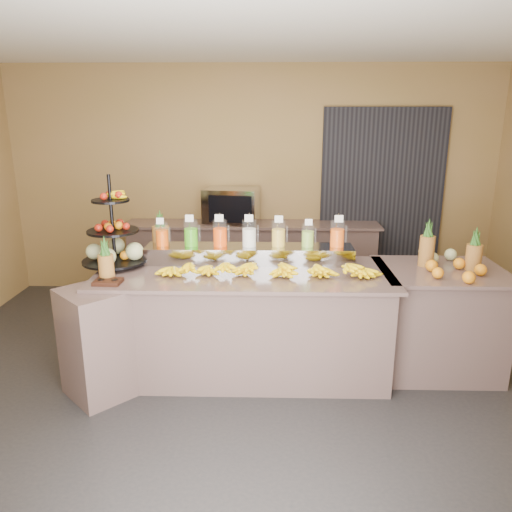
{
  "coord_description": "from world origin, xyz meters",
  "views": [
    {
      "loc": [
        0.2,
        -3.73,
        2.22
      ],
      "look_at": [
        0.1,
        0.3,
        1.07
      ],
      "focal_mm": 35.0,
      "sensor_mm": 36.0,
      "label": 1
    }
  ],
  "objects_px": {
    "fruit_stand": "(118,243)",
    "right_fruit_pile": "(451,262)",
    "banana_heap": "(268,267)",
    "condiment_caddy": "(108,282)",
    "pitcher_tray": "(249,254)",
    "oven_warmer": "(232,206)"
  },
  "relations": [
    {
      "from": "condiment_caddy",
      "to": "right_fruit_pile",
      "type": "xyz_separation_m",
      "value": [
        2.81,
        0.39,
        0.07
      ]
    },
    {
      "from": "pitcher_tray",
      "to": "fruit_stand",
      "type": "relative_size",
      "value": 2.31
    },
    {
      "from": "pitcher_tray",
      "to": "banana_heap",
      "type": "distance_m",
      "value": 0.4
    },
    {
      "from": "right_fruit_pile",
      "to": "oven_warmer",
      "type": "bearing_deg",
      "value": 136.37
    },
    {
      "from": "banana_heap",
      "to": "fruit_stand",
      "type": "height_order",
      "value": "fruit_stand"
    },
    {
      "from": "banana_heap",
      "to": "condiment_caddy",
      "type": "relative_size",
      "value": 8.59
    },
    {
      "from": "condiment_caddy",
      "to": "fruit_stand",
      "type": "bearing_deg",
      "value": 96.16
    },
    {
      "from": "pitcher_tray",
      "to": "oven_warmer",
      "type": "bearing_deg",
      "value": 99.49
    },
    {
      "from": "fruit_stand",
      "to": "right_fruit_pile",
      "type": "xyz_separation_m",
      "value": [
        2.86,
        -0.11,
        -0.12
      ]
    },
    {
      "from": "right_fruit_pile",
      "to": "fruit_stand",
      "type": "bearing_deg",
      "value": 177.84
    },
    {
      "from": "fruit_stand",
      "to": "right_fruit_pile",
      "type": "relative_size",
      "value": 1.58
    },
    {
      "from": "fruit_stand",
      "to": "oven_warmer",
      "type": "bearing_deg",
      "value": 64.95
    },
    {
      "from": "pitcher_tray",
      "to": "fruit_stand",
      "type": "xyz_separation_m",
      "value": [
        -1.14,
        -0.13,
        0.13
      ]
    },
    {
      "from": "pitcher_tray",
      "to": "condiment_caddy",
      "type": "relative_size",
      "value": 8.81
    },
    {
      "from": "pitcher_tray",
      "to": "banana_heap",
      "type": "xyz_separation_m",
      "value": [
        0.17,
        -0.36,
        -0.0
      ]
    },
    {
      "from": "fruit_stand",
      "to": "right_fruit_pile",
      "type": "height_order",
      "value": "fruit_stand"
    },
    {
      "from": "pitcher_tray",
      "to": "oven_warmer",
      "type": "relative_size",
      "value": 2.89
    },
    {
      "from": "condiment_caddy",
      "to": "right_fruit_pile",
      "type": "distance_m",
      "value": 2.83
    },
    {
      "from": "fruit_stand",
      "to": "condiment_caddy",
      "type": "relative_size",
      "value": 3.81
    },
    {
      "from": "pitcher_tray",
      "to": "oven_warmer",
      "type": "distance_m",
      "value": 1.7
    },
    {
      "from": "right_fruit_pile",
      "to": "oven_warmer",
      "type": "xyz_separation_m",
      "value": [
        -2.0,
        1.9,
        0.13
      ]
    },
    {
      "from": "condiment_caddy",
      "to": "oven_warmer",
      "type": "xyz_separation_m",
      "value": [
        0.81,
        2.29,
        0.2
      ]
    }
  ]
}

